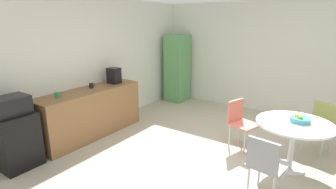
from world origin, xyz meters
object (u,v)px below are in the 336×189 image
Objects in this scene: locker_cabinet at (177,68)px; mug_green at (91,86)px; round_table at (294,132)px; coffee_maker at (114,76)px; fruit_bowl at (300,119)px; chair_coral at (239,118)px; mug_red at (57,95)px; microwave at (10,106)px; chair_gray at (265,161)px; chair_olive at (322,122)px; mug_white at (118,80)px; mini_fridge at (16,140)px.

mug_green is (-2.79, 0.16, 0.05)m from locker_cabinet.
round_table is 3.45m from coffee_maker.
fruit_bowl is (0.07, -0.05, 0.18)m from round_table.
mug_red reaches higher than chair_coral.
chair_coral is 6.43× the size of mug_green.
mug_green reaches higher than round_table.
chair_gray is at bearing -68.32° from microwave.
chair_olive is at bearing -49.64° from microwave.
mug_green is at bearing 111.50° from chair_coral.
coffee_maker is (-0.12, -0.02, 0.11)m from mug_white.
fruit_bowl is 2.16× the size of mug_green.
round_table is 8.24× the size of mug_white.
mug_white is (-0.13, 3.48, 0.17)m from fruit_bowl.
chair_olive is at bearing -107.87° from locker_cabinet.
locker_cabinet reaches higher than microwave.
mug_green is at bearing 176.66° from locker_cabinet.
mug_red is 0.40× the size of coffee_maker.
mug_green reaches higher than mini_fridge.
coffee_maker is at bearing 100.78° from chair_coral.
mini_fridge is 6.47× the size of mug_white.
chair_coral is 1.44m from chair_gray.
chair_olive and chair_gray have the same top height.
mug_white is at bearing 8.04° from coffee_maker.
chair_olive and chair_coral have the same top height.
mini_fridge is at bearing -179.35° from mug_red.
chair_olive is 1.89m from chair_gray.
chair_coral is 2.61m from coffee_maker.
mini_fridge is at bearing 123.24° from round_table.
mug_green is at bearing 101.76° from round_table.
chair_olive is at bearing -15.56° from fruit_bowl.
microwave is at bearing 123.24° from round_table.
mini_fridge is 3.52m from chair_gray.
chair_olive is 1.00× the size of chair_coral.
fruit_bowl is 2.16× the size of mug_white.
mini_fridge is 2.24m from mug_white.
mug_white and mug_red have the same top height.
locker_cabinet is at bearing 46.55° from chair_gray.
mini_fridge is at bearing 0.00° from microwave.
mini_fridge is 0.93m from mug_red.
chair_coral is at bearing 76.85° from fruit_bowl.
chair_olive is at bearing -73.52° from coffee_maker.
mug_white is (-0.97, 3.72, 0.43)m from chair_olive.
round_table is at bearing -121.93° from locker_cabinet.
chair_gray reaches higher than round_table.
coffee_maker reaches higher than mini_fridge.
mini_fridge is 3.57m from chair_coral.
chair_olive is at bearing -13.09° from chair_gray.
microwave is 2.05m from coffee_maker.
microwave is (0.00, 0.00, 0.55)m from mini_fridge.
mug_white is at bearing 91.13° from round_table.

